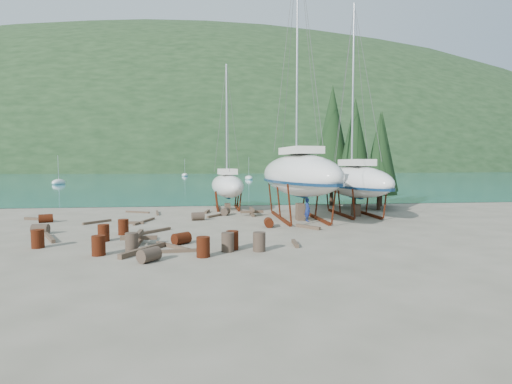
{
  "coord_description": "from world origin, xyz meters",
  "views": [
    {
      "loc": [
        -0.94,
        -23.1,
        3.99
      ],
      "look_at": [
        2.31,
        3.0,
        2.15
      ],
      "focal_mm": 28.0,
      "sensor_mm": 36.0,
      "label": 1
    }
  ],
  "objects": [
    {
      "name": "timber_1",
      "position": [
        5.3,
        0.89,
        0.1
      ],
      "size": [
        1.23,
        1.62,
        0.19
      ],
      "primitive_type": "cube",
      "rotation": [
        0.0,
        0.0,
        0.62
      ],
      "color": "brown",
      "rests_on": "ground"
    },
    {
      "name": "far_house_left",
      "position": [
        -60.0,
        190.0,
        2.92
      ],
      "size": [
        6.6,
        5.6,
        5.6
      ],
      "color": "beige",
      "rests_on": "ground"
    },
    {
      "name": "far_house_center",
      "position": [
        -20.0,
        190.0,
        2.92
      ],
      "size": [
        6.6,
        5.6,
        5.6
      ],
      "color": "beige",
      "rests_on": "ground"
    },
    {
      "name": "timber_pile_aft",
      "position": [
        2.55,
        7.49,
        0.3
      ],
      "size": [
        1.8,
        1.8,
        0.6
      ],
      "color": "brown",
      "rests_on": "ground"
    },
    {
      "name": "drum_0",
      "position": [
        -8.95,
        -3.16,
        0.44
      ],
      "size": [
        0.58,
        0.58,
        0.88
      ],
      "primitive_type": "cylinder",
      "color": "#5B1B0F",
      "rests_on": "ground"
    },
    {
      "name": "bay_water",
      "position": [
        0.0,
        315.0,
        0.01
      ],
      "size": [
        700.0,
        700.0,
        0.0
      ],
      "primitive_type": "plane",
      "color": "#165771",
      "rests_on": "ground"
    },
    {
      "name": "cypress_mid_right",
      "position": [
        14.0,
        10.0,
        4.92
      ],
      "size": [
        3.06,
        3.06,
        8.5
      ],
      "color": "black",
      "rests_on": "ground"
    },
    {
      "name": "timber_4",
      "position": [
        -5.96,
        4.17,
        0.09
      ],
      "size": [
        1.69,
        0.43,
        0.17
      ],
      "primitive_type": "cube",
      "rotation": [
        0.0,
        0.0,
        1.41
      ],
      "color": "brown",
      "rests_on": "ground"
    },
    {
      "name": "timber_17",
      "position": [
        -8.32,
        4.86,
        0.08
      ],
      "size": [
        1.54,
        1.7,
        0.16
      ],
      "primitive_type": "cube",
      "rotation": [
        0.0,
        0.0,
        2.41
      ],
      "color": "brown",
      "rests_on": "ground"
    },
    {
      "name": "moored_boat_left",
      "position": [
        -30.0,
        60.0,
        0.39
      ],
      "size": [
        2.0,
        5.0,
        6.05
      ],
      "color": "silver",
      "rests_on": "ground"
    },
    {
      "name": "drum_5",
      "position": [
        0.0,
        -5.08,
        0.44
      ],
      "size": [
        0.58,
        0.58,
        0.88
      ],
      "primitive_type": "cylinder",
      "color": "#2D2823",
      "rests_on": "ground"
    },
    {
      "name": "drum_6",
      "position": [
        2.97,
        1.73,
        0.29
      ],
      "size": [
        0.64,
        0.92,
        0.58
      ],
      "primitive_type": "cylinder",
      "rotation": [
        1.57,
        0.0,
        -0.07
      ],
      "color": "#5B1B0F",
      "rests_on": "ground"
    },
    {
      "name": "timber_15",
      "position": [
        -5.2,
        4.84,
        0.07
      ],
      "size": [
        1.04,
        3.0,
        0.15
      ],
      "primitive_type": "cube",
      "rotation": [
        0.0,
        0.0,
        2.85
      ],
      "color": "brown",
      "rests_on": "ground"
    },
    {
      "name": "moored_boat_mid",
      "position": [
        10.0,
        80.0,
        0.39
      ],
      "size": [
        2.0,
        5.0,
        6.05
      ],
      "color": "silver",
      "rests_on": "ground"
    },
    {
      "name": "far_house_right",
      "position": [
        30.0,
        190.0,
        2.92
      ],
      "size": [
        6.6,
        5.6,
        5.6
      ],
      "color": "beige",
      "rests_on": "ground"
    },
    {
      "name": "drum_16",
      "position": [
        -4.34,
        -4.6,
        0.44
      ],
      "size": [
        0.58,
        0.58,
        0.88
      ],
      "primitive_type": "cylinder",
      "color": "#2D2823",
      "rests_on": "ground"
    },
    {
      "name": "timber_16",
      "position": [
        -3.81,
        -4.8,
        0.11
      ],
      "size": [
        1.74,
        2.67,
        0.23
      ],
      "primitive_type": "cube",
      "rotation": [
        0.0,
        0.0,
        2.6
      ],
      "color": "brown",
      "rests_on": "ground"
    },
    {
      "name": "timber_3",
      "position": [
        -2.79,
        -5.02,
        0.07
      ],
      "size": [
        3.26,
        0.36,
        0.15
      ],
      "primitive_type": "cube",
      "rotation": [
        0.0,
        0.0,
        1.64
      ],
      "color": "brown",
      "rests_on": "ground"
    },
    {
      "name": "worker",
      "position": [
        6.05,
        3.93,
        0.82
      ],
      "size": [
        0.44,
        0.63,
        1.64
      ],
      "primitive_type": "imported",
      "rotation": [
        0.0,
        0.0,
        1.66
      ],
      "color": "navy",
      "rests_on": "ground"
    },
    {
      "name": "large_sailboat_far",
      "position": [
        10.5,
        6.85,
        2.68
      ],
      "size": [
        4.2,
        10.64,
        16.4
      ],
      "rotation": [
        0.0,
        0.0,
        0.12
      ],
      "color": "silver",
      "rests_on": "ground"
    },
    {
      "name": "timber_pile_fore",
      "position": [
        -4.34,
        -2.71,
        0.3
      ],
      "size": [
        1.8,
        1.8,
        0.6
      ],
      "color": "brown",
      "rests_on": "ground"
    },
    {
      "name": "timber_5",
      "position": [
        -2.57,
        -3.94,
        0.08
      ],
      "size": [
        1.75,
        2.08,
        0.16
      ],
      "primitive_type": "cube",
      "rotation": [
        0.0,
        0.0,
        0.69
      ],
      "color": "brown",
      "rests_on": "ground"
    },
    {
      "name": "drum_10",
      "position": [
        -5.65,
        -5.14,
        0.44
      ],
      "size": [
        0.58,
        0.58,
        0.88
      ],
      "primitive_type": "cylinder",
      "color": "#5B1B0F",
      "rests_on": "ground"
    },
    {
      "name": "drum_7",
      "position": [
        0.24,
        -4.65,
        0.44
      ],
      "size": [
        0.58,
        0.58,
        0.88
      ],
      "primitive_type": "cylinder",
      "color": "#5B1B0F",
      "rests_on": "ground"
    },
    {
      "name": "drum_9",
      "position": [
        -1.56,
        5.38,
        0.29
      ],
      "size": [
        0.97,
        0.73,
        0.58
      ],
      "primitive_type": "cylinder",
      "rotation": [
        1.57,
        0.0,
        1.76
      ],
      "color": "#2D2823",
      "rests_on": "ground"
    },
    {
      "name": "drum_15",
      "position": [
        -10.39,
        0.84,
        0.29
      ],
      "size": [
        0.9,
        0.62,
        0.58
      ],
      "primitive_type": "cylinder",
      "rotation": [
        1.57,
        0.0,
        1.53
      ],
      "color": "#2D2823",
      "rests_on": "ground"
    },
    {
      "name": "moored_boat_far",
      "position": [
        -8.0,
        110.0,
        0.39
      ],
      "size": [
        2.0,
        5.0,
        6.05
      ],
      "color": "silver",
      "rests_on": "ground"
    },
    {
      "name": "timber_7",
      "position": [
        3.38,
        -4.04,
        0.09
      ],
      "size": [
        0.28,
        1.44,
        0.17
      ],
      "primitive_type": "cube",
      "rotation": [
        0.0,
        0.0,
        3.07
      ],
      "color": "brown",
      "rests_on": "ground"
    },
    {
      "name": "far_hill",
      "position": [
        0.0,
        320.0,
        0.0
      ],
      "size": [
        800.0,
        360.0,
        110.0
      ],
      "primitive_type": "ellipsoid",
      "color": "black",
      "rests_on": "ground"
    },
    {
      "name": "small_sailboat_shore",
      "position": [
        0.89,
        12.42,
        2.11
      ],
      "size": [
        3.54,
        8.28,
        12.82
      ],
      "rotation": [
        0.0,
        0.0,
        0.13
      ],
      "color": "silver",
      "rests_on": "ground"
    },
    {
      "name": "timber_6",
      "position": [
        -0.9,
        9.77,
        0.1
      ],
      "size": [
        0.46,
        1.67,
        0.19
      ],
      "primitive_type": "cube",
      "rotation": [
        0.0,
        0.0,
        2.98
      ],
      "color": "brown",
      "rests_on": "ground"
    },
    {
      "name": "timber_0",
      "position": [
        -6.58,
        10.37,
        0.07
      ],
      "size": [
        2.09,
        1.18,
        0.14
      ],
      "primitive_type": "cube",
      "rotation": [
        0.0,
        0.0,
        1.09
      ],
      "color": "brown",
      "rests_on": "ground"
    },
    {
      "name": "drum_17",
      "position": [
        1.44,
        -5.17,
        0.44
      ],
      "size": [
        0.58,
        0.58,
        0.88
      ],
      "primitive_type": "cylinder",
      "color": "#2D2823",
      "rests_on": "ground"
    },
    {
      "name": "cypress_back_left",
      "position": [
        11.0,
        14.0,
        6.66
      ],
      "size": [
        4.14,
        4.14,
        11.5
      ],
      "color": "black",
      "rests_on": "ground"
    },
    {
      "name": "drum_3",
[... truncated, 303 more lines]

